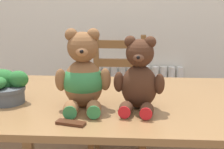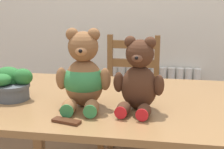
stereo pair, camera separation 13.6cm
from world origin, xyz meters
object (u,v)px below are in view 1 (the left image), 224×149
wooden_chair_behind (119,101)px  chocolate_bar (71,123)px  potted_plant (6,87)px  teddy_bear_left (83,77)px  teddy_bear_right (139,78)px

wooden_chair_behind → chocolate_bar: 1.13m
wooden_chair_behind → potted_plant: 1.04m
teddy_bear_left → teddy_bear_right: 0.24m
wooden_chair_behind → teddy_bear_right: bearing=97.9°
teddy_bear_right → chocolate_bar: 0.36m
potted_plant → wooden_chair_behind: bearing=59.8°
teddy_bear_right → teddy_bear_left: bearing=6.6°
wooden_chair_behind → chocolate_bar: (-0.14, -1.09, 0.28)m
teddy_bear_left → teddy_bear_right: (0.24, -0.00, -0.00)m
potted_plant → chocolate_bar: bearing=-34.9°
teddy_bear_left → potted_plant: teddy_bear_left is taller
potted_plant → chocolate_bar: (0.35, -0.24, -0.07)m
teddy_bear_right → chocolate_bar: size_ratio=2.78×
teddy_bear_left → teddy_bear_right: bearing=173.7°
teddy_bear_right → potted_plant: size_ratio=1.59×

